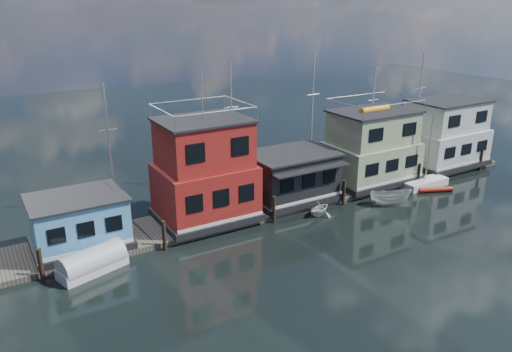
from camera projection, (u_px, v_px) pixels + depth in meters
ground at (397, 259)px, 33.61m from camera, size 160.00×160.00×0.00m
dock at (295, 199)px, 43.29m from camera, size 48.00×5.00×0.40m
houseboat_blue at (79, 222)px, 34.01m from camera, size 6.40×4.90×3.66m
houseboat_red at (205, 172)px, 37.92m from camera, size 7.40×5.90×11.86m
houseboat_dark at (291, 176)px, 42.30m from camera, size 7.40×6.10×4.06m
houseboat_green at (372, 148)px, 46.24m from camera, size 8.40×5.90×7.03m
houseboat_white at (445, 134)px, 51.03m from camera, size 8.40×5.90×6.66m
pilings at (312, 200)px, 40.56m from camera, size 42.28×0.28×2.20m
background_masts at (302, 119)px, 48.65m from camera, size 36.40×0.16×12.00m
red_kayak at (436, 190)px, 45.25m from camera, size 3.10×1.67×0.47m
tarp_runabout at (92, 263)px, 31.84m from camera, size 4.63×2.88×1.76m
motorboat at (390, 197)px, 42.28m from camera, size 3.76×2.85×1.37m
day_sailer at (425, 183)px, 46.40m from camera, size 4.70×1.60×7.39m
dinghy_white at (319, 208)px, 40.26m from camera, size 2.76×2.55×1.21m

